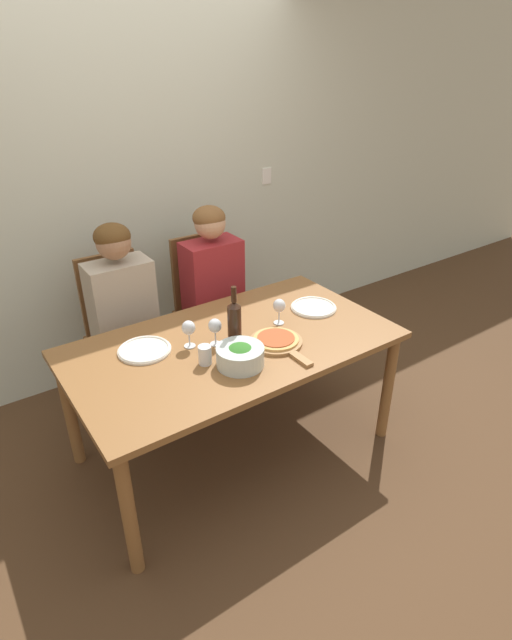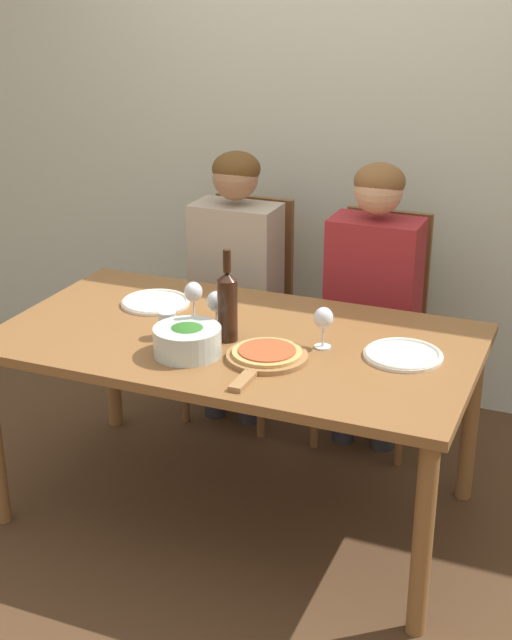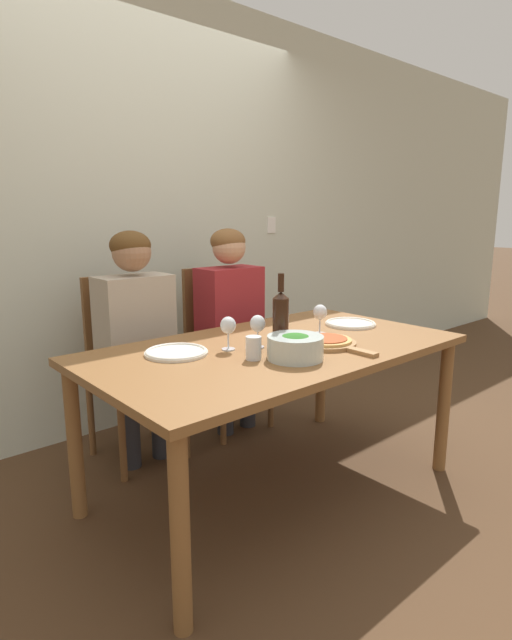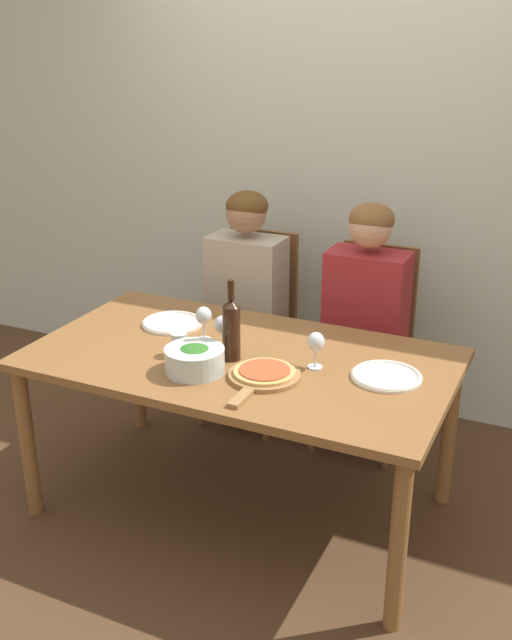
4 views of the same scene
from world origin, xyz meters
name	(u,v)px [view 1 (image 1 of 4)]	position (x,y,z in m)	size (l,w,h in m)	color
ground_plane	(235,446)	(0.00, 0.00, 0.00)	(40.00, 40.00, 0.00)	#4C331E
back_wall	(128,181)	(0.00, 1.25, 1.35)	(10.00, 0.06, 2.70)	beige
dining_table	(233,353)	(0.00, 0.00, 0.66)	(1.73, 0.96, 0.74)	brown
chair_left	(120,328)	(-0.32, 0.84, 0.54)	(0.42, 0.42, 1.00)	brown
chair_right	(207,303)	(0.31, 0.84, 0.54)	(0.42, 0.42, 1.00)	brown
person_woman	(123,304)	(-0.32, 0.72, 0.76)	(0.47, 0.51, 1.25)	#28282D
person_man	(214,280)	(0.31, 0.72, 0.76)	(0.47, 0.51, 1.25)	#28282D
wine_bottle	(234,323)	(-0.01, -0.05, 0.87)	(0.07, 0.07, 0.34)	black
broccoli_bowl	(240,356)	(-0.09, -0.21, 0.79)	(0.24, 0.24, 0.11)	silver
dinner_plate_left	(144,350)	(-0.43, 0.17, 0.74)	(0.27, 0.27, 0.02)	silver
dinner_plate_right	(314,307)	(0.60, 0.05, 0.74)	(0.27, 0.27, 0.02)	silver
pizza_on_board	(277,341)	(0.18, -0.16, 0.75)	(0.28, 0.42, 0.04)	#9E7042
wine_glass_left	(189,329)	(-0.21, 0.08, 0.84)	(0.07, 0.07, 0.15)	silver
wine_glass_right	(279,307)	(0.32, 0.02, 0.84)	(0.07, 0.07, 0.15)	silver
wine_glass_centre	(215,327)	(-0.09, 0.02, 0.84)	(0.07, 0.07, 0.15)	silver
water_tumbler	(205,355)	(-0.23, -0.10, 0.78)	(0.07, 0.07, 0.10)	silver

